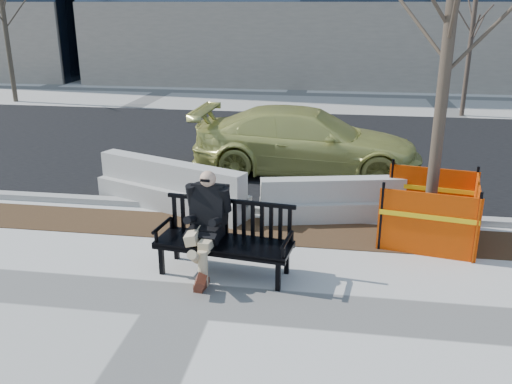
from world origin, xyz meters
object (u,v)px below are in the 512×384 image
Objects in this scene: seated_man at (208,269)px; sedan at (306,173)px; bench at (225,273)px; tree_fence at (426,238)px; jersey_barrier_left at (172,207)px; jersey_barrier_right at (336,219)px.

seated_man is 0.29× the size of sedan.
tree_fence is at bearing 37.00° from bench.
jersey_barrier_left reaches higher than jersey_barrier_right.
jersey_barrier_right is (1.96, 2.44, 0.00)m from seated_man.
seated_man is 3.13m from jersey_barrier_right.
jersey_barrier_right is (-1.60, 0.68, 0.00)m from tree_fence.
bench is 0.30m from seated_man.
sedan is at bearing 85.27° from seated_man.
jersey_barrier_right is at bearing 19.98° from jersey_barrier_left.
bench is 3.76m from tree_fence.
jersey_barrier_right is at bearing 157.02° from tree_fence.
sedan is at bearing 92.39° from jersey_barrier_right.
bench reaches higher than jersey_barrier_right.
sedan is 3.81m from jersey_barrier_left.
tree_fence reaches higher than jersey_barrier_right.
sedan reaches higher than jersey_barrier_left.
tree_fence is 1.74× the size of jersey_barrier_left.
sedan is (-2.39, 3.65, 0.00)m from tree_fence.
bench is at bearing -10.94° from seated_man.
sedan reaches higher than jersey_barrier_right.
jersey_barrier_left is at bearing 170.69° from tree_fence.
bench is at bearing -35.92° from jersey_barrier_left.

